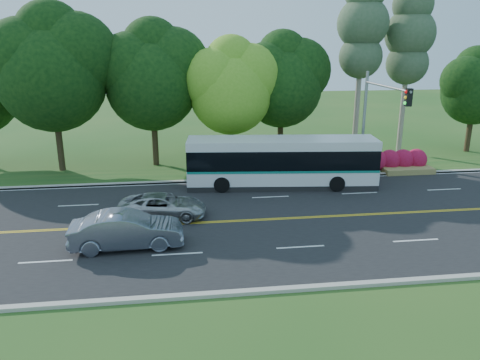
{
  "coord_description": "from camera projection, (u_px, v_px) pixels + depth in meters",
  "views": [
    {
      "loc": [
        -5.72,
        -22.22,
        9.0
      ],
      "look_at": [
        -2.52,
        2.0,
        1.6
      ],
      "focal_mm": 35.0,
      "sensor_mm": 36.0,
      "label": 1
    }
  ],
  "objects": [
    {
      "name": "ground",
      "position": [
        293.0,
        218.0,
        24.41
      ],
      "size": [
        120.0,
        120.0,
        0.0
      ],
      "primitive_type": "plane",
      "color": "#22521B",
      "rests_on": "ground"
    },
    {
      "name": "lane_markings",
      "position": [
        291.0,
        218.0,
        24.39
      ],
      "size": [
        57.6,
        13.82,
        0.0
      ],
      "color": "gold",
      "rests_on": "road"
    },
    {
      "name": "road",
      "position": [
        293.0,
        218.0,
        24.41
      ],
      "size": [
        60.0,
        14.0,
        0.02
      ],
      "primitive_type": "cube",
      "color": "black",
      "rests_on": "ground"
    },
    {
      "name": "curb_south",
      "position": [
        338.0,
        286.0,
        17.61
      ],
      "size": [
        60.0,
        0.3,
        0.15
      ],
      "primitive_type": "cube",
      "color": "#ADA99C",
      "rests_on": "ground"
    },
    {
      "name": "grass_verge",
      "position": [
        262.0,
        171.0,
        32.94
      ],
      "size": [
        60.0,
        4.0,
        0.1
      ],
      "primitive_type": "cube",
      "color": "#22521B",
      "rests_on": "ground"
    },
    {
      "name": "suv",
      "position": [
        163.0,
        206.0,
        24.34
      ],
      "size": [
        4.73,
        2.57,
        1.26
      ],
      "primitive_type": "imported",
      "rotation": [
        0.0,
        0.0,
        1.46
      ],
      "color": "#B0B2B5",
      "rests_on": "road"
    },
    {
      "name": "traffic_signal",
      "position": [
        377.0,
        111.0,
        29.0
      ],
      "size": [
        0.42,
        6.1,
        7.0
      ],
      "color": "gray",
      "rests_on": "ground"
    },
    {
      "name": "transit_bus",
      "position": [
        281.0,
        163.0,
        29.28
      ],
      "size": [
        11.92,
        3.73,
        3.07
      ],
      "rotation": [
        0.0,
        0.0,
        -0.1
      ],
      "color": "silver",
      "rests_on": "road"
    },
    {
      "name": "bougainvillea_hedge",
      "position": [
        365.0,
        162.0,
        32.84
      ],
      "size": [
        9.5,
        2.25,
        1.5
      ],
      "color": "maroon",
      "rests_on": "ground"
    },
    {
      "name": "tree_row",
      "position": [
        185.0,
        72.0,
        33.33
      ],
      "size": [
        44.7,
        9.1,
        13.84
      ],
      "color": "#2E2214",
      "rests_on": "ground"
    },
    {
      "name": "curb_north",
      "position": [
        267.0,
        178.0,
        31.18
      ],
      "size": [
        60.0,
        0.3,
        0.15
      ],
      "primitive_type": "cube",
      "color": "#ADA99C",
      "rests_on": "ground"
    },
    {
      "name": "sedan",
      "position": [
        127.0,
        230.0,
        20.78
      ],
      "size": [
        5.01,
        1.9,
        1.63
      ],
      "primitive_type": "imported",
      "rotation": [
        0.0,
        0.0,
        1.6
      ],
      "color": "slate",
      "rests_on": "road"
    }
  ]
}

